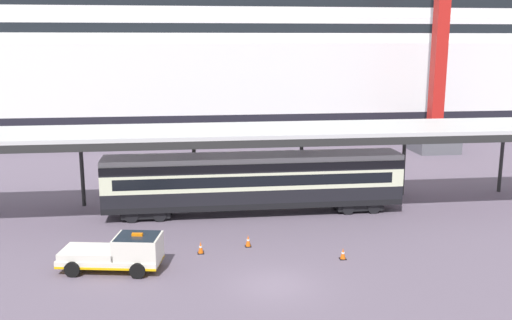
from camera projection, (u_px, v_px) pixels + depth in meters
The scene contains 8 objects.
ground_plane at pixel (275, 285), 27.64m from camera, with size 400.00×400.00×0.00m, color #615466.
cruise_ship at pixel (95, 48), 75.74m from camera, with size 169.74×31.00×32.59m.
platform_canopy at pixel (253, 132), 38.43m from camera, with size 47.76×6.43×5.84m.
train_carriage at pixel (254, 181), 38.70m from camera, with size 20.19×2.81×4.11m.
service_truck at pixel (120, 252), 29.27m from camera, with size 5.48×2.95×2.02m.
traffic_cone_near at pixel (201, 248), 31.68m from camera, with size 0.36×0.36×0.69m.
traffic_cone_mid at pixel (343, 254), 30.85m from camera, with size 0.36×0.36×0.63m.
traffic_cone_far at pixel (248, 241), 32.74m from camera, with size 0.36×0.36×0.70m.
Camera 1 is at (-4.09, -25.48, 11.66)m, focal length 39.83 mm.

